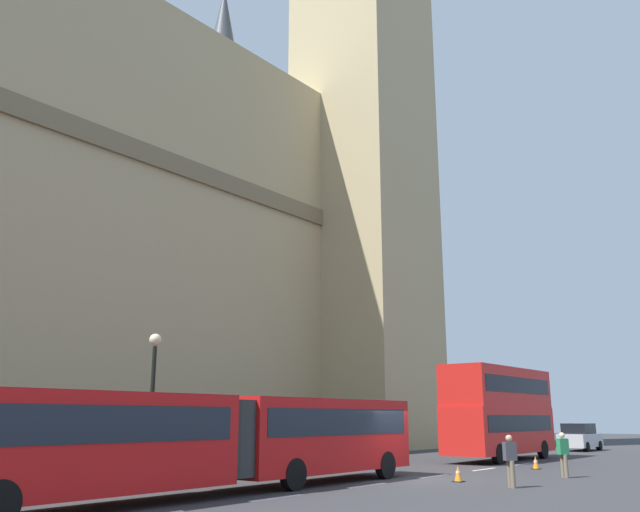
{
  "coord_description": "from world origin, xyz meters",
  "views": [
    {
      "loc": [
        -22.61,
        -13.59,
        2.26
      ],
      "look_at": [
        0.94,
        5.06,
        9.53
      ],
      "focal_mm": 37.51,
      "sensor_mm": 36.0,
      "label": 1
    }
  ],
  "objects_px": {
    "sedan_lead": "(580,437)",
    "pedestrian_near_cones": "(510,459)",
    "street_lamp": "(152,395)",
    "articulated_bus": "(220,434)",
    "traffic_cone_west": "(458,474)",
    "double_decker_bus": "(499,409)",
    "pedestrian_by_kerb": "(563,453)",
    "traffic_cone_middle": "(536,463)"
  },
  "relations": [
    {
      "from": "articulated_bus",
      "to": "traffic_cone_west",
      "type": "distance_m",
      "value": 9.12
    },
    {
      "from": "traffic_cone_west",
      "to": "articulated_bus",
      "type": "bearing_deg",
      "value": 154.86
    },
    {
      "from": "articulated_bus",
      "to": "street_lamp",
      "type": "bearing_deg",
      "value": 79.41
    },
    {
      "from": "traffic_cone_middle",
      "to": "traffic_cone_west",
      "type": "bearing_deg",
      "value": -179.47
    },
    {
      "from": "sedan_lead",
      "to": "pedestrian_near_cones",
      "type": "relative_size",
      "value": 2.6
    },
    {
      "from": "traffic_cone_middle",
      "to": "pedestrian_by_kerb",
      "type": "xyz_separation_m",
      "value": [
        -3.6,
        -2.52,
        0.63
      ]
    },
    {
      "from": "sedan_lead",
      "to": "pedestrian_by_kerb",
      "type": "bearing_deg",
      "value": -163.89
    },
    {
      "from": "street_lamp",
      "to": "traffic_cone_middle",
      "type": "bearing_deg",
      "value": -28.89
    },
    {
      "from": "double_decker_bus",
      "to": "street_lamp",
      "type": "height_order",
      "value": "street_lamp"
    },
    {
      "from": "double_decker_bus",
      "to": "pedestrian_near_cones",
      "type": "xyz_separation_m",
      "value": [
        -13.44,
        -6.18,
        -1.8
      ]
    },
    {
      "from": "street_lamp",
      "to": "pedestrian_by_kerb",
      "type": "xyz_separation_m",
      "value": [
        11.37,
        -10.78,
        -2.14
      ]
    },
    {
      "from": "traffic_cone_middle",
      "to": "pedestrian_near_cones",
      "type": "distance_m",
      "value": 8.83
    },
    {
      "from": "double_decker_bus",
      "to": "street_lamp",
      "type": "distance_m",
      "value": 20.45
    },
    {
      "from": "sedan_lead",
      "to": "pedestrian_near_cones",
      "type": "xyz_separation_m",
      "value": [
        -27.15,
        -6.34,
        -0.0
      ]
    },
    {
      "from": "street_lamp",
      "to": "pedestrian_by_kerb",
      "type": "bearing_deg",
      "value": -43.47
    },
    {
      "from": "double_decker_bus",
      "to": "pedestrian_near_cones",
      "type": "relative_size",
      "value": 5.59
    },
    {
      "from": "sedan_lead",
      "to": "traffic_cone_west",
      "type": "relative_size",
      "value": 7.59
    },
    {
      "from": "street_lamp",
      "to": "pedestrian_near_cones",
      "type": "xyz_separation_m",
      "value": [
        6.5,
        -10.68,
        -2.14
      ]
    },
    {
      "from": "pedestrian_near_cones",
      "to": "pedestrian_by_kerb",
      "type": "bearing_deg",
      "value": -1.13
    },
    {
      "from": "sedan_lead",
      "to": "traffic_cone_middle",
      "type": "height_order",
      "value": "sedan_lead"
    },
    {
      "from": "articulated_bus",
      "to": "pedestrian_near_cones",
      "type": "relative_size",
      "value": 10.75
    },
    {
      "from": "double_decker_bus",
      "to": "traffic_cone_middle",
      "type": "relative_size",
      "value": 16.29
    },
    {
      "from": "articulated_bus",
      "to": "pedestrian_by_kerb",
      "type": "bearing_deg",
      "value": -27.18
    },
    {
      "from": "articulated_bus",
      "to": "pedestrian_near_cones",
      "type": "xyz_separation_m",
      "value": [
        7.34,
        -6.17,
        -0.83
      ]
    },
    {
      "from": "sedan_lead",
      "to": "pedestrian_near_cones",
      "type": "bearing_deg",
      "value": -166.86
    },
    {
      "from": "articulated_bus",
      "to": "traffic_cone_west",
      "type": "xyz_separation_m",
      "value": [
        8.15,
        -3.82,
        -1.46
      ]
    },
    {
      "from": "traffic_cone_west",
      "to": "traffic_cone_middle",
      "type": "xyz_separation_m",
      "value": [
        7.66,
        0.07,
        0.0
      ]
    },
    {
      "from": "double_decker_bus",
      "to": "pedestrian_by_kerb",
      "type": "xyz_separation_m",
      "value": [
        -8.57,
        -6.27,
        -1.8
      ]
    },
    {
      "from": "traffic_cone_west",
      "to": "street_lamp",
      "type": "relative_size",
      "value": 0.11
    },
    {
      "from": "articulated_bus",
      "to": "traffic_cone_middle",
      "type": "xyz_separation_m",
      "value": [
        15.81,
        -3.75,
        -1.46
      ]
    },
    {
      "from": "sedan_lead",
      "to": "traffic_cone_middle",
      "type": "distance_m",
      "value": 19.1
    },
    {
      "from": "double_decker_bus",
      "to": "pedestrian_by_kerb",
      "type": "height_order",
      "value": "double_decker_bus"
    },
    {
      "from": "traffic_cone_west",
      "to": "traffic_cone_middle",
      "type": "bearing_deg",
      "value": 0.53
    },
    {
      "from": "double_decker_bus",
      "to": "pedestrian_by_kerb",
      "type": "bearing_deg",
      "value": -143.81
    },
    {
      "from": "sedan_lead",
      "to": "double_decker_bus",
      "type": "bearing_deg",
      "value": -179.32
    },
    {
      "from": "sedan_lead",
      "to": "pedestrian_by_kerb",
      "type": "relative_size",
      "value": 2.6
    },
    {
      "from": "traffic_cone_middle",
      "to": "double_decker_bus",
      "type": "bearing_deg",
      "value": 37.07
    },
    {
      "from": "traffic_cone_west",
      "to": "pedestrian_by_kerb",
      "type": "xyz_separation_m",
      "value": [
        4.06,
        -2.45,
        0.63
      ]
    },
    {
      "from": "street_lamp",
      "to": "pedestrian_near_cones",
      "type": "relative_size",
      "value": 3.12
    },
    {
      "from": "articulated_bus",
      "to": "pedestrian_by_kerb",
      "type": "height_order",
      "value": "articulated_bus"
    },
    {
      "from": "double_decker_bus",
      "to": "sedan_lead",
      "type": "height_order",
      "value": "double_decker_bus"
    },
    {
      "from": "sedan_lead",
      "to": "traffic_cone_west",
      "type": "bearing_deg",
      "value": -171.39
    }
  ]
}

